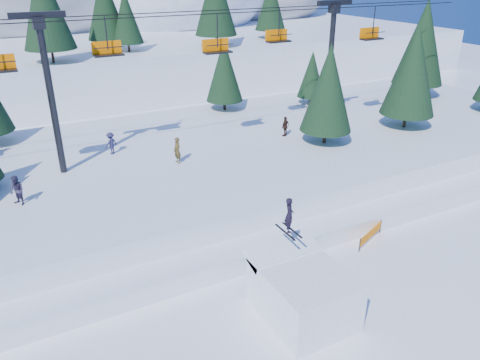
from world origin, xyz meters
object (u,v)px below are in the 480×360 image
banner_near (371,234)px  banner_far (393,203)px  jump_kicker (302,290)px  chairlift (196,57)px

banner_near → banner_far: bearing=29.9°
banner_far → jump_kicker: bearing=-153.6°
chairlift → banner_far: bearing=-50.5°
banner_near → banner_far: size_ratio=0.93×
jump_kicker → banner_far: (11.46, 5.69, -0.81)m
jump_kicker → chairlift: 18.88m
chairlift → banner_far: size_ratio=16.08×
jump_kicker → banner_near: jump_kicker is taller
jump_kicker → chairlift: (2.17, 16.98, 7.97)m
jump_kicker → banner_far: size_ratio=1.93×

